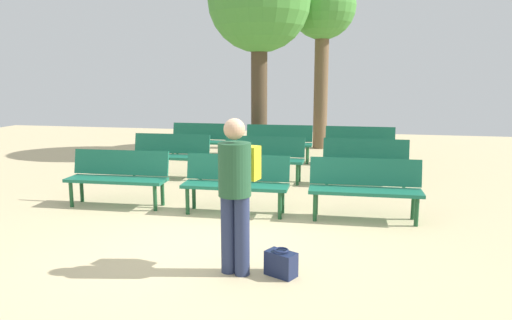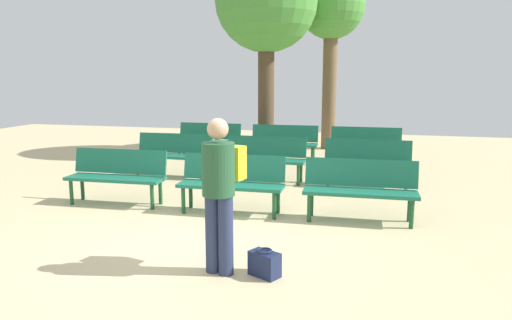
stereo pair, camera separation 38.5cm
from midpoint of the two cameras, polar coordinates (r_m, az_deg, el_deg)
ground_plane at (r=5.96m, az=-5.27°, el=-10.27°), size 24.00×24.00×0.00m
bench_r0_c0 at (r=7.99m, az=-14.95°, el=-1.52°), size 1.62×0.54×0.87m
bench_r0_c1 at (r=7.23m, az=-1.38°, el=-2.39°), size 1.61×0.52×0.87m
bench_r0_c2 at (r=7.03m, az=13.91°, el=-3.07°), size 1.61×0.53×0.87m
bench_r1_c0 at (r=9.91m, az=-8.76°, el=0.94°), size 1.61×0.52×0.87m
bench_r1_c1 at (r=9.34m, az=2.28°, el=0.49°), size 1.60×0.49×0.87m
bench_r1_c2 at (r=9.17m, az=14.35°, el=-0.00°), size 1.60×0.48×0.87m
bench_r2_c0 at (r=11.94m, az=-4.77°, el=2.60°), size 1.60×0.49×0.87m
bench_r2_c1 at (r=11.46m, az=4.35°, el=2.29°), size 1.62×0.54×0.87m
bench_r2_c2 at (r=11.31m, az=13.94°, el=1.91°), size 1.60×0.49×0.87m
tree_0 at (r=13.67m, az=9.85°, el=17.04°), size 1.80×1.80×4.82m
tree_1 at (r=12.55m, az=2.18°, el=18.28°), size 2.59×2.59×5.21m
visitor_with_backpack at (r=4.95m, az=-2.07°, el=-3.18°), size 0.42×0.58×1.65m
handbag at (r=5.09m, az=3.25°, el=-12.30°), size 0.37×0.31×0.29m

